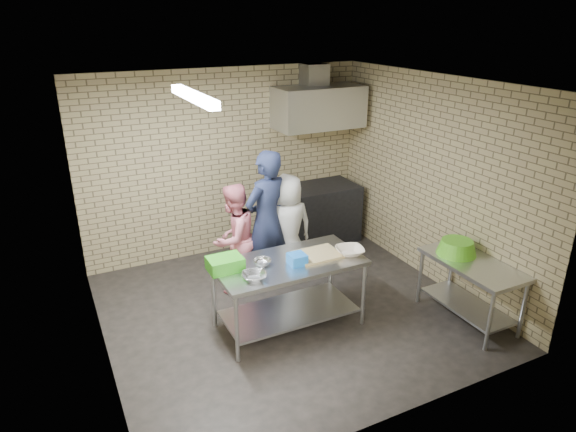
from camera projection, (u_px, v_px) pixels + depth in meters
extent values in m
plane|color=black|center=(288.00, 310.00, 6.20)|extent=(4.20, 4.20, 0.00)
plane|color=black|center=(288.00, 84.00, 5.19)|extent=(4.20, 4.20, 0.00)
cube|color=#9B8961|center=(227.00, 163.00, 7.36)|extent=(4.20, 0.06, 2.70)
cube|color=#9B8961|center=(400.00, 287.00, 4.03)|extent=(4.20, 0.06, 2.70)
cube|color=#9B8961|center=(91.00, 242.00, 4.83)|extent=(0.06, 4.00, 2.70)
cube|color=#9B8961|center=(433.00, 181.00, 6.56)|extent=(0.06, 4.00, 2.70)
cube|color=#AEB2B5|center=(289.00, 294.00, 5.76)|extent=(1.65, 0.82, 0.82)
cube|color=silver|center=(469.00, 291.00, 5.89)|extent=(0.60, 1.20, 0.75)
cube|color=black|center=(318.00, 214.00, 7.96)|extent=(1.20, 0.70, 0.90)
cube|color=silver|center=(319.00, 107.00, 7.39)|extent=(1.30, 0.60, 0.60)
cube|color=#A5A8AD|center=(314.00, 74.00, 7.35)|extent=(0.35, 0.30, 0.30)
cube|color=#3F2B19|center=(330.00, 116.00, 7.74)|extent=(0.80, 0.20, 0.04)
cube|color=white|center=(194.00, 96.00, 4.80)|extent=(0.10, 1.25, 0.08)
cube|color=#2D951B|center=(225.00, 264.00, 5.39)|extent=(0.37, 0.27, 0.15)
cube|color=blue|center=(297.00, 259.00, 5.52)|extent=(0.18, 0.18, 0.12)
cube|color=tan|center=(317.00, 255.00, 5.73)|extent=(0.50, 0.38, 0.03)
imported|color=silver|center=(254.00, 276.00, 5.22)|extent=(0.31, 0.31, 0.06)
imported|color=#ADB0B4|center=(262.00, 262.00, 5.51)|extent=(0.24, 0.24, 0.06)
imported|color=beige|center=(350.00, 251.00, 5.76)|extent=(0.38, 0.38, 0.08)
cylinder|color=#B22619|center=(315.00, 110.00, 7.59)|extent=(0.07, 0.07, 0.18)
cylinder|color=green|center=(338.00, 109.00, 7.76)|extent=(0.06, 0.06, 0.15)
imported|color=black|center=(267.00, 220.00, 6.46)|extent=(0.78, 0.64, 1.84)
imported|color=#D97382|center=(234.00, 239.00, 6.42)|extent=(0.88, 0.82, 1.44)
imported|color=silver|center=(288.00, 227.00, 6.74)|extent=(0.72, 0.48, 1.45)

